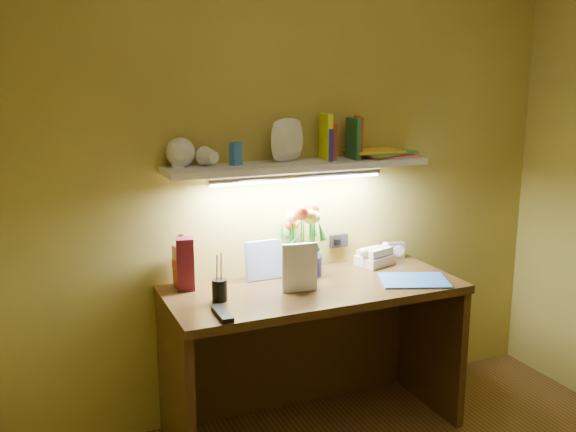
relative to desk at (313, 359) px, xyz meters
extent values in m
cube|color=#3D2510|center=(0.00, 0.00, 0.00)|extent=(1.40, 0.60, 0.75)
cube|color=silver|center=(0.61, 0.25, 0.42)|extent=(0.10, 0.07, 0.09)
cube|color=maroon|center=(-0.57, 0.19, 0.50)|extent=(0.09, 0.09, 0.25)
cylinder|color=black|center=(-0.47, -0.02, 0.46)|extent=(0.08, 0.08, 0.16)
cube|color=black|center=(-0.52, -0.20, 0.38)|extent=(0.05, 0.18, 0.02)
cube|color=blue|center=(0.47, -0.13, 0.38)|extent=(0.38, 0.34, 0.01)
imported|color=white|center=(-0.17, -0.02, 0.48)|extent=(0.15, 0.07, 0.21)
imported|color=white|center=(-0.18, -0.04, 0.49)|extent=(0.17, 0.04, 0.23)
cube|color=white|center=(0.00, 0.18, 0.93)|extent=(1.30, 0.25, 0.03)
imported|color=white|center=(-0.57, 0.19, 0.99)|extent=(0.16, 0.16, 0.10)
imported|color=white|center=(-0.42, 0.17, 0.98)|extent=(0.11, 0.11, 0.08)
imported|color=white|center=(-0.03, 0.18, 0.97)|extent=(0.27, 0.27, 0.05)
cube|color=white|center=(-0.58, 0.23, 1.00)|extent=(0.05, 0.04, 0.11)
cube|color=blue|center=(-0.31, 0.20, 0.99)|extent=(0.06, 0.05, 0.11)
cube|color=#B6401C|center=(0.18, 0.21, 1.03)|extent=(0.04, 0.12, 0.18)
cube|color=#E8F922|center=(0.15, 0.21, 1.05)|extent=(0.04, 0.14, 0.22)
cube|color=#26279D|center=(0.16, 0.19, 1.02)|extent=(0.04, 0.12, 0.16)
cube|color=#297241|center=(0.29, 0.18, 1.04)|extent=(0.03, 0.13, 0.20)
cube|color=#B6401C|center=(0.33, 0.20, 1.04)|extent=(0.08, 0.15, 0.21)
cube|color=#F7618E|center=(0.50, 0.20, 0.95)|extent=(0.29, 0.22, 0.01)
cube|color=#59AE50|center=(0.48, 0.22, 0.96)|extent=(0.37, 0.32, 0.01)
cube|color=yellow|center=(0.42, 0.19, 0.97)|extent=(0.26, 0.20, 0.01)
camera|label=1|loc=(-1.25, -2.60, 1.36)|focal=40.00mm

